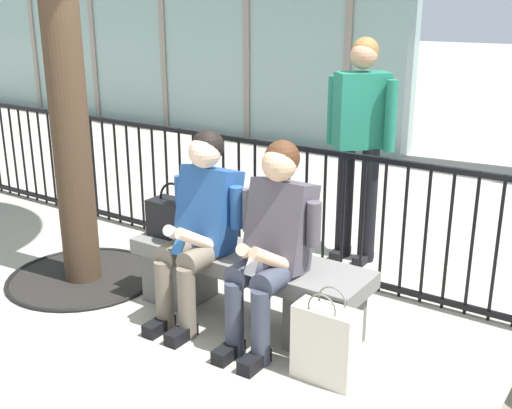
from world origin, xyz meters
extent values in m
plane|color=#A8A091|center=(0.00, 0.00, 0.00)|extent=(60.00, 60.00, 0.00)
cube|color=slate|center=(0.00, 0.00, 0.40)|extent=(1.60, 0.44, 0.10)
cube|color=#605E5B|center=(-0.56, 0.00, 0.17)|extent=(0.36, 0.37, 0.35)
cube|color=#605E5B|center=(0.56, 0.00, 0.17)|extent=(0.36, 0.37, 0.35)
cylinder|color=#6B6051|center=(-0.36, -0.18, 0.47)|extent=(0.15, 0.40, 0.15)
cylinder|color=#6B6051|center=(-0.36, -0.38, 0.23)|extent=(0.11, 0.11, 0.45)
cube|color=black|center=(-0.36, -0.44, 0.04)|extent=(0.09, 0.22, 0.08)
cylinder|color=#6B6051|center=(-0.18, -0.18, 0.47)|extent=(0.15, 0.40, 0.15)
cylinder|color=#6B6051|center=(-0.18, -0.38, 0.23)|extent=(0.11, 0.11, 0.45)
cube|color=black|center=(-0.18, -0.44, 0.04)|extent=(0.09, 0.22, 0.08)
cube|color=#234C8C|center=(-0.27, -0.04, 0.71)|extent=(0.36, 0.30, 0.55)
cylinder|color=#234C8C|center=(-0.49, -0.04, 0.76)|extent=(0.08, 0.08, 0.26)
cylinder|color=beige|center=(-0.35, -0.26, 0.59)|extent=(0.16, 0.28, 0.20)
cylinder|color=#234C8C|center=(-0.05, -0.04, 0.76)|extent=(0.08, 0.08, 0.26)
cylinder|color=beige|center=(-0.19, -0.26, 0.59)|extent=(0.16, 0.28, 0.20)
cube|color=#2D6BB7|center=(-0.27, -0.32, 0.57)|extent=(0.07, 0.10, 0.13)
sphere|color=beige|center=(-0.27, -0.06, 1.08)|extent=(0.20, 0.20, 0.20)
sphere|color=black|center=(-0.27, -0.03, 1.11)|extent=(0.20, 0.20, 0.20)
cylinder|color=#383D4C|center=(0.18, -0.18, 0.47)|extent=(0.15, 0.40, 0.15)
cylinder|color=#383D4C|center=(0.18, -0.38, 0.23)|extent=(0.11, 0.11, 0.45)
cube|color=black|center=(0.18, -0.44, 0.04)|extent=(0.09, 0.22, 0.08)
cylinder|color=#383D4C|center=(0.36, -0.18, 0.47)|extent=(0.15, 0.40, 0.15)
cylinder|color=#383D4C|center=(0.36, -0.38, 0.23)|extent=(0.11, 0.11, 0.45)
cube|color=black|center=(0.36, -0.44, 0.04)|extent=(0.09, 0.22, 0.08)
cube|color=#4C4751|center=(0.27, -0.04, 0.71)|extent=(0.36, 0.30, 0.55)
cylinder|color=#4C4751|center=(0.05, -0.04, 0.76)|extent=(0.08, 0.08, 0.26)
cylinder|color=#DBAD89|center=(0.19, -0.26, 0.59)|extent=(0.16, 0.28, 0.20)
cylinder|color=#4C4751|center=(0.49, -0.04, 0.76)|extent=(0.08, 0.08, 0.26)
cylinder|color=#DBAD89|center=(0.35, -0.26, 0.59)|extent=(0.16, 0.28, 0.20)
cube|color=silver|center=(0.27, -0.32, 0.57)|extent=(0.07, 0.10, 0.13)
sphere|color=#DBAD89|center=(0.27, -0.06, 1.08)|extent=(0.20, 0.20, 0.20)
sphere|color=#472816|center=(0.27, -0.03, 1.11)|extent=(0.20, 0.20, 0.20)
cube|color=black|center=(-0.58, -0.01, 0.57)|extent=(0.35, 0.19, 0.25)
torus|color=black|center=(-0.58, -0.01, 0.70)|extent=(0.25, 0.02, 0.25)
cube|color=beige|center=(0.73, -0.31, 0.21)|extent=(0.35, 0.16, 0.42)
torus|color=slate|center=(0.73, -0.37, 0.44)|extent=(0.17, 0.01, 0.17)
torus|color=slate|center=(0.73, -0.26, 0.44)|extent=(0.17, 0.01, 0.17)
cylinder|color=black|center=(0.01, 1.32, 0.45)|extent=(0.13, 0.13, 0.90)
cube|color=black|center=(0.01, 1.28, 0.03)|extent=(0.09, 0.22, 0.06)
cylinder|color=black|center=(0.21, 1.32, 0.45)|extent=(0.13, 0.13, 0.90)
cube|color=black|center=(0.21, 1.28, 0.03)|extent=(0.09, 0.22, 0.06)
cube|color=#1E7259|center=(0.11, 1.32, 1.18)|extent=(0.42, 0.42, 0.56)
cylinder|color=#1E7259|center=(-0.12, 1.32, 1.16)|extent=(0.08, 0.08, 0.52)
cylinder|color=#1E7259|center=(0.35, 1.32, 1.16)|extent=(0.08, 0.08, 0.52)
sphere|color=tan|center=(0.11, 1.32, 1.58)|extent=(0.20, 0.20, 0.20)
sphere|color=olive|center=(0.11, 1.34, 1.61)|extent=(0.20, 0.20, 0.20)
cylinder|color=black|center=(-3.71, 0.86, 0.48)|extent=(0.02, 0.02, 0.97)
cylinder|color=black|center=(-3.55, 0.86, 0.48)|extent=(0.02, 0.02, 0.97)
cylinder|color=black|center=(-3.40, 0.86, 0.48)|extent=(0.02, 0.02, 0.97)
cylinder|color=black|center=(-3.25, 0.86, 0.48)|extent=(0.02, 0.02, 0.97)
cylinder|color=black|center=(-3.10, 0.86, 0.48)|extent=(0.02, 0.02, 0.97)
cylinder|color=black|center=(-2.95, 0.86, 0.48)|extent=(0.02, 0.02, 0.97)
cylinder|color=black|center=(-2.80, 0.86, 0.48)|extent=(0.02, 0.02, 0.97)
cylinder|color=black|center=(-2.65, 0.86, 0.48)|extent=(0.02, 0.02, 0.97)
cylinder|color=black|center=(-2.50, 0.86, 0.48)|extent=(0.02, 0.02, 0.97)
cylinder|color=black|center=(-2.34, 0.86, 0.48)|extent=(0.02, 0.02, 0.97)
cylinder|color=black|center=(-2.19, 0.86, 0.48)|extent=(0.02, 0.02, 0.97)
cylinder|color=black|center=(-2.04, 0.86, 0.48)|extent=(0.02, 0.02, 0.97)
cylinder|color=black|center=(-1.89, 0.86, 0.48)|extent=(0.02, 0.02, 0.97)
cylinder|color=black|center=(-1.74, 0.86, 0.48)|extent=(0.02, 0.02, 0.97)
cylinder|color=black|center=(-1.59, 0.86, 0.48)|extent=(0.02, 0.02, 0.97)
cylinder|color=black|center=(-1.44, 0.86, 0.48)|extent=(0.02, 0.02, 0.97)
cylinder|color=black|center=(-1.29, 0.86, 0.48)|extent=(0.02, 0.02, 0.97)
cylinder|color=black|center=(-1.13, 0.86, 0.48)|extent=(0.02, 0.02, 0.97)
cylinder|color=black|center=(-0.98, 0.86, 0.48)|extent=(0.02, 0.02, 0.97)
cylinder|color=black|center=(-0.83, 0.86, 0.48)|extent=(0.02, 0.02, 0.97)
cylinder|color=black|center=(-0.68, 0.86, 0.48)|extent=(0.02, 0.02, 0.97)
cylinder|color=black|center=(-0.53, 0.86, 0.48)|extent=(0.02, 0.02, 0.97)
cylinder|color=black|center=(-0.38, 0.86, 0.48)|extent=(0.02, 0.02, 0.97)
cylinder|color=black|center=(-0.23, 0.86, 0.48)|extent=(0.02, 0.02, 0.97)
cylinder|color=black|center=(-0.08, 0.86, 0.48)|extent=(0.02, 0.02, 0.97)
cylinder|color=black|center=(0.08, 0.86, 0.48)|extent=(0.02, 0.02, 0.97)
cylinder|color=black|center=(0.23, 0.86, 0.48)|extent=(0.02, 0.02, 0.97)
cylinder|color=black|center=(0.38, 0.86, 0.48)|extent=(0.02, 0.02, 0.97)
cylinder|color=black|center=(0.53, 0.86, 0.48)|extent=(0.02, 0.02, 0.97)
cylinder|color=black|center=(0.68, 0.86, 0.48)|extent=(0.02, 0.02, 0.97)
cylinder|color=black|center=(0.83, 0.86, 0.48)|extent=(0.02, 0.02, 0.97)
cylinder|color=black|center=(0.98, 0.86, 0.48)|extent=(0.02, 0.02, 0.97)
cylinder|color=black|center=(1.13, 0.86, 0.48)|extent=(0.02, 0.02, 0.97)
cylinder|color=black|center=(1.29, 0.86, 0.48)|extent=(0.02, 0.02, 0.97)
cube|color=black|center=(0.00, 0.86, 0.05)|extent=(8.62, 0.04, 0.04)
cube|color=black|center=(0.00, 0.86, 0.95)|extent=(8.62, 0.04, 0.04)
cylinder|color=black|center=(-1.36, -0.17, 0.01)|extent=(1.08, 1.08, 0.01)
torus|color=black|center=(-1.36, -0.17, 0.01)|extent=(1.11, 1.11, 0.03)
cylinder|color=#423021|center=(-1.36, -0.17, 1.70)|extent=(0.26, 0.26, 3.40)
camera|label=1|loc=(2.08, -2.95, 1.95)|focal=43.94mm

